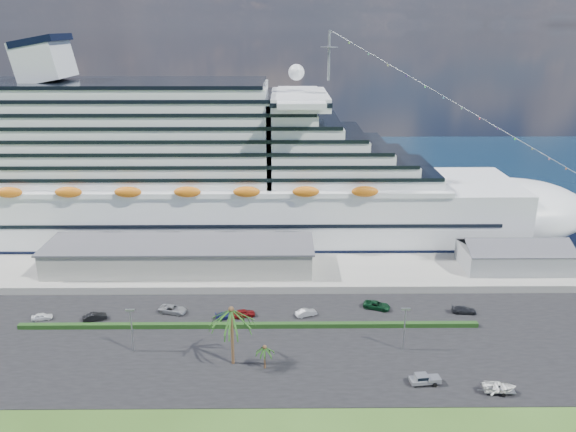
{
  "coord_description": "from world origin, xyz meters",
  "views": [
    {
      "loc": [
        -1.27,
        -78.98,
        55.08
      ],
      "look_at": [
        -0.36,
        30.0,
        17.93
      ],
      "focal_mm": 35.0,
      "sensor_mm": 36.0,
      "label": 1
    }
  ],
  "objects_px": {
    "cruise_ship": "(207,179)",
    "boat_trailer": "(499,387)",
    "pickup_truck": "(425,379)",
    "parked_car_3": "(226,315)"
  },
  "relations": [
    {
      "from": "parked_car_3",
      "to": "boat_trailer",
      "type": "distance_m",
      "value": 51.31
    },
    {
      "from": "cruise_ship",
      "to": "boat_trailer",
      "type": "xyz_separation_m",
      "value": [
        54.06,
        -68.64,
        -15.42
      ]
    },
    {
      "from": "pickup_truck",
      "to": "parked_car_3",
      "type": "bearing_deg",
      "value": 147.3
    },
    {
      "from": "cruise_ship",
      "to": "boat_trailer",
      "type": "height_order",
      "value": "cruise_ship"
    },
    {
      "from": "cruise_ship",
      "to": "boat_trailer",
      "type": "distance_m",
      "value": 88.73
    },
    {
      "from": "parked_car_3",
      "to": "boat_trailer",
      "type": "height_order",
      "value": "boat_trailer"
    },
    {
      "from": "cruise_ship",
      "to": "pickup_truck",
      "type": "xyz_separation_m",
      "value": [
        42.92,
        -66.14,
        -15.62
      ]
    },
    {
      "from": "pickup_truck",
      "to": "boat_trailer",
      "type": "relative_size",
      "value": 0.83
    },
    {
      "from": "parked_car_3",
      "to": "pickup_truck",
      "type": "relative_size",
      "value": 0.86
    },
    {
      "from": "pickup_truck",
      "to": "boat_trailer",
      "type": "distance_m",
      "value": 11.42
    }
  ]
}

